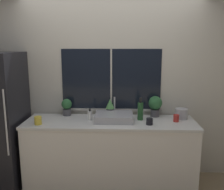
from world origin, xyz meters
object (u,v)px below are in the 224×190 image
Objects in this scene: potted_plant_right at (155,105)px; soap_bottle at (90,115)px; kettle at (181,113)px; potted_plant_left at (67,106)px; potted_plant_center at (110,107)px; sink at (114,117)px; mug_red at (176,118)px; mug_black at (149,121)px; bottle_tall at (140,111)px; mug_yellow at (38,120)px.

potted_plant_right is 1.85× the size of soap_bottle.
potted_plant_right is at bearing 166.18° from kettle.
potted_plant_left is 0.61m from potted_plant_center.
kettle is (0.98, -0.09, -0.05)m from potted_plant_center.
sink is 2.09× the size of potted_plant_left.
kettle is at bearing 5.72° from soap_bottle.
mug_red is at bearing -43.62° from potted_plant_right.
potted_plant_right is 0.41m from mug_black.
bottle_tall is 3.64× the size of mug_black.
mug_red is 0.56× the size of kettle.
mug_red is at bearing -8.05° from bottle_tall.
mug_red is 0.90× the size of mug_yellow.
soap_bottle is 0.66m from mug_yellow.
bottle_tall is (-0.22, -0.17, -0.04)m from potted_plant_right.
potted_plant_left reaches higher than mug_yellow.
sink is 2.95× the size of kettle.
bottle_tall is 1.33m from mug_yellow.
bottle_tall is at bearing 171.95° from mug_red.
potted_plant_right is at bearing 37.84° from bottle_tall.
sink is 2.04× the size of potted_plant_center.
sink is at bearing -160.09° from potted_plant_right.
potted_plant_center is 0.98m from kettle.
potted_plant_center reaches higher than kettle.
soap_bottle is at bearing -30.50° from potted_plant_left.
mug_black is 0.54m from kettle.
potted_plant_center is 0.84× the size of potted_plant_right.
potted_plant_center is 0.45m from bottle_tall.
potted_plant_center is 1.56× the size of soap_bottle.
soap_bottle is at bearing 178.73° from mug_red.
potted_plant_left is 1.59m from kettle.
potted_plant_right is at bearing -0.00° from potted_plant_center.
soap_bottle is 1.24m from kettle.
potted_plant_left is 0.82× the size of potted_plant_right.
potted_plant_left is 2.28× the size of mug_yellow.
potted_plant_left is (-0.68, 0.21, 0.09)m from sink.
mug_red reaches higher than mug_black.
potted_plant_center reaches higher than mug_yellow.
potted_plant_right is 3.09× the size of mug_red.
soap_bottle is (-0.26, -0.21, -0.06)m from potted_plant_center.
sink is 0.36m from bottle_tall.
mug_yellow is (-1.76, -0.19, 0.01)m from mug_red.
kettle is at bearing -3.06° from potted_plant_left.
potted_plant_center is at bearing 180.00° from potted_plant_right.
bottle_tall is at bearing -142.16° from potted_plant_right.
bottle_tall is 0.57m from kettle.
mug_black is 0.49× the size of kettle.
bottle_tall is at bearing 6.03° from sink.
potted_plant_right is 3.50× the size of mug_black.
kettle is at bearing -4.98° from potted_plant_center.
potted_plant_right is at bearing -0.00° from potted_plant_left.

